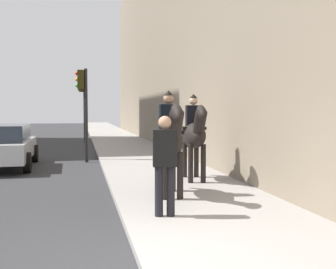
{
  "coord_description": "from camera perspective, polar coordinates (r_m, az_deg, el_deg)",
  "views": [
    {
      "loc": [
        -4.74,
        0.67,
        1.91
      ],
      "look_at": [
        4.0,
        -1.16,
        1.4
      ],
      "focal_mm": 44.95,
      "sensor_mm": 36.0,
      "label": 1
    }
  ],
  "objects": [
    {
      "name": "mounted_horse_near",
      "position": [
        8.78,
        0.2,
        -0.57
      ],
      "size": [
        2.15,
        0.64,
        2.21
      ],
      "rotation": [
        0.0,
        0.0,
        3.09
      ],
      "color": "black",
      "rests_on": "sidewalk_slab"
    },
    {
      "name": "mounted_horse_far",
      "position": [
        10.76,
        3.58,
        0.14
      ],
      "size": [
        2.15,
        0.68,
        2.22
      ],
      "rotation": [
        0.0,
        0.0,
        3.06
      ],
      "color": "black",
      "rests_on": "sidewalk_slab"
    },
    {
      "name": "traffic_light_near_curb",
      "position": [
        15.73,
        -11.4,
        4.71
      ],
      "size": [
        0.2,
        0.44,
        3.44
      ],
      "color": "black",
      "rests_on": "ground"
    },
    {
      "name": "car_near_lane",
      "position": [
        14.95,
        -21.37,
        -1.35
      ],
      "size": [
        4.61,
        2.01,
        1.44
      ],
      "rotation": [
        0.0,
        0.0,
        0.02
      ],
      "color": "#B7BABF",
      "rests_on": "ground"
    },
    {
      "name": "pedestrian_greeting",
      "position": [
        7.08,
        -0.44,
        -3.33
      ],
      "size": [
        0.31,
        0.43,
        1.7
      ],
      "rotation": [
        0.0,
        0.0,
        -0.13
      ],
      "color": "black",
      "rests_on": "sidewalk_slab"
    },
    {
      "name": "sidewalk_slab",
      "position": [
        5.59,
        14.01,
        -16.14
      ],
      "size": [
        120.0,
        3.3,
        0.12
      ],
      "primitive_type": "cube",
      "color": "gray",
      "rests_on": "ground"
    },
    {
      "name": "traffic_light_far_curb",
      "position": [
        25.6,
        -11.47,
        4.58
      ],
      "size": [
        0.2,
        0.44,
        3.77
      ],
      "color": "black",
      "rests_on": "ground"
    }
  ]
}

